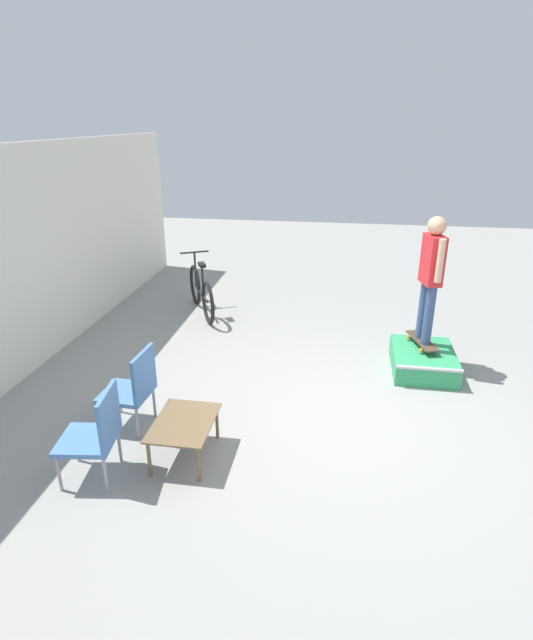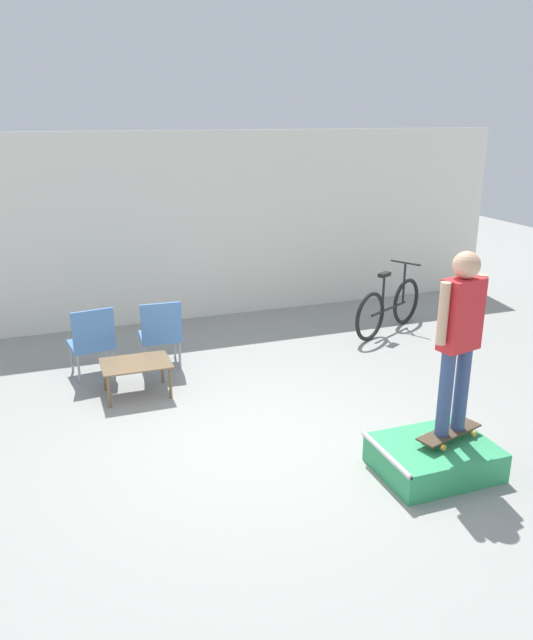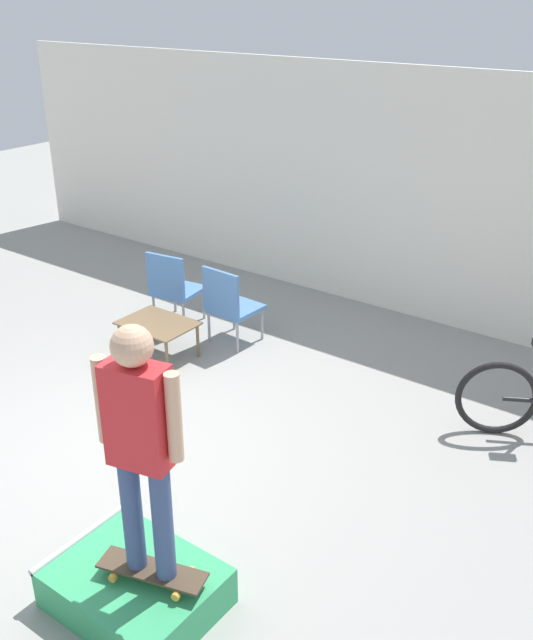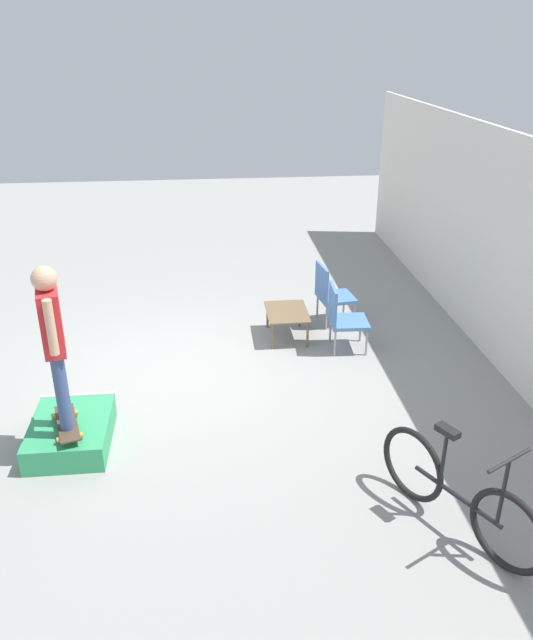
% 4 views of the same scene
% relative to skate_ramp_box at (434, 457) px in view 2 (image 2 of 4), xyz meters
% --- Properties ---
extents(ground_plane, '(24.00, 24.00, 0.00)m').
position_rel_skate_ramp_box_xyz_m(ground_plane, '(-1.45, 1.10, -0.15)').
color(ground_plane, gray).
extents(house_wall_back, '(12.00, 0.06, 3.00)m').
position_rel_skate_ramp_box_xyz_m(house_wall_back, '(-1.45, 5.39, 1.35)').
color(house_wall_back, white).
rests_on(house_wall_back, ground_plane).
extents(skate_ramp_box, '(1.10, 0.83, 0.31)m').
position_rel_skate_ramp_box_xyz_m(skate_ramp_box, '(0.00, 0.00, 0.00)').
color(skate_ramp_box, '#339E60').
rests_on(skate_ramp_box, ground_plane).
extents(skateboard_on_ramp, '(0.75, 0.39, 0.07)m').
position_rel_skate_ramp_box_xyz_m(skateboard_on_ramp, '(0.16, 0.02, 0.23)').
color(skateboard_on_ramp, '#473828').
rests_on(skateboard_on_ramp, skate_ramp_box).
extents(person_skater, '(0.56, 0.28, 1.73)m').
position_rel_skate_ramp_box_xyz_m(person_skater, '(0.16, 0.02, 1.26)').
color(person_skater, '#384C7A').
rests_on(person_skater, skateboard_on_ramp).
extents(coffee_table, '(0.81, 0.60, 0.42)m').
position_rel_skate_ramp_box_xyz_m(coffee_table, '(-2.38, 2.68, 0.22)').
color(coffee_table, brown).
rests_on(coffee_table, ground_plane).
extents(patio_chair_left, '(0.59, 0.59, 0.95)m').
position_rel_skate_ramp_box_xyz_m(patio_chair_left, '(-2.81, 3.40, 0.37)').
color(patio_chair_left, '#99999E').
rests_on(patio_chair_left, ground_plane).
extents(patio_chair_right, '(0.54, 0.54, 0.95)m').
position_rel_skate_ramp_box_xyz_m(patio_chair_right, '(-1.93, 3.40, 0.37)').
color(patio_chair_right, '#99999E').
rests_on(patio_chair_right, ground_plane).
extents(bicycle, '(1.62, 0.91, 1.04)m').
position_rel_skate_ramp_box_xyz_m(bicycle, '(1.66, 3.66, 0.25)').
color(bicycle, black).
rests_on(bicycle, ground_plane).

